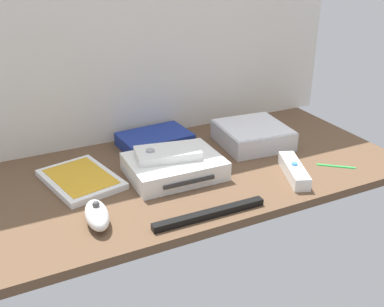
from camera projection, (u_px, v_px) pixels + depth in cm
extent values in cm
cube|color=brown|center=(192.00, 172.00, 109.96)|extent=(100.00, 48.00, 2.00)
cube|color=silver|center=(149.00, 16.00, 115.89)|extent=(110.00, 1.20, 64.00)
cube|color=white|center=(174.00, 167.00, 105.70)|extent=(21.35, 16.46, 4.40)
cube|color=#2D2D2D|center=(189.00, 182.00, 98.97)|extent=(12.01, 0.86, 0.80)
cube|color=silver|center=(253.00, 135.00, 121.67)|extent=(18.47, 18.47, 5.00)
cube|color=silver|center=(253.00, 126.00, 120.54)|extent=(17.73, 17.73, 0.30)
cube|color=white|center=(81.00, 179.00, 103.19)|extent=(17.36, 21.47, 1.40)
cube|color=gold|center=(80.00, 176.00, 102.86)|extent=(14.40, 18.35, 0.16)
cube|color=navy|center=(155.00, 140.00, 121.01)|extent=(18.76, 13.17, 3.40)
cube|color=#19D833|center=(166.00, 148.00, 116.16)|extent=(8.01, 0.93, 0.60)
cube|color=white|center=(294.00, 171.00, 105.39)|extent=(8.88, 15.07, 3.00)
cylinder|color=#387FDB|center=(295.00, 164.00, 104.67)|extent=(1.40, 1.40, 0.40)
ellipsoid|color=white|center=(97.00, 215.00, 87.53)|extent=(5.43, 10.41, 4.00)
sphere|color=#4C4C4C|center=(96.00, 204.00, 86.51)|extent=(1.40, 1.40, 1.40)
cube|color=white|center=(168.00, 153.00, 104.64)|extent=(15.63, 10.53, 2.00)
cylinder|color=#99999E|center=(150.00, 151.00, 103.15)|extent=(2.34, 2.34, 0.40)
cube|color=black|center=(210.00, 214.00, 90.30)|extent=(24.03, 2.22, 1.40)
cylinder|color=green|center=(336.00, 165.00, 110.35)|extent=(7.44, 6.20, 0.70)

